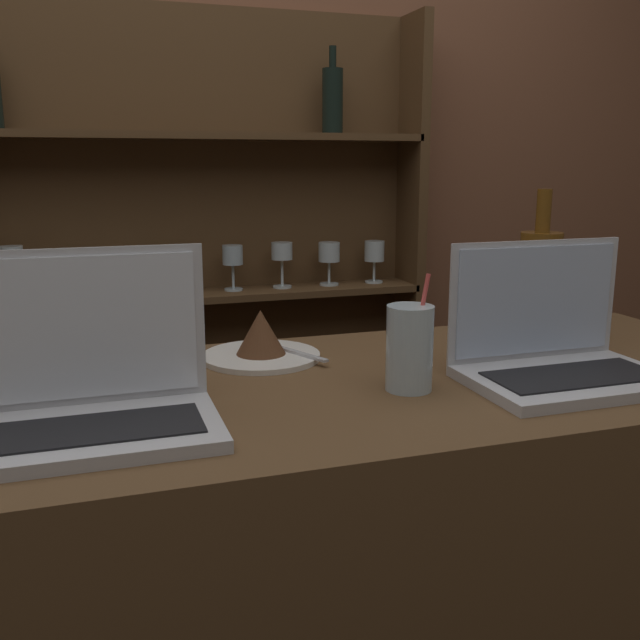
{
  "coord_description": "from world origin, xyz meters",
  "views": [
    {
      "loc": [
        -0.29,
        -0.75,
        1.37
      ],
      "look_at": [
        0.07,
        0.35,
        1.11
      ],
      "focal_mm": 40.0,
      "sensor_mm": 36.0,
      "label": 1
    }
  ],
  "objects_px": {
    "laptop_far": "(557,350)",
    "cake_plate": "(261,342)",
    "laptop_near": "(85,391)",
    "water_glass": "(410,348)",
    "wine_bottle_amber": "(539,284)"
  },
  "relations": [
    {
      "from": "cake_plate",
      "to": "wine_bottle_amber",
      "type": "xyz_separation_m",
      "value": [
        0.57,
        -0.03,
        0.08
      ]
    },
    {
      "from": "laptop_near",
      "to": "cake_plate",
      "type": "distance_m",
      "value": 0.42
    },
    {
      "from": "laptop_far",
      "to": "cake_plate",
      "type": "distance_m",
      "value": 0.52
    },
    {
      "from": "laptop_far",
      "to": "cake_plate",
      "type": "height_order",
      "value": "laptop_far"
    },
    {
      "from": "laptop_far",
      "to": "cake_plate",
      "type": "bearing_deg",
      "value": 148.31
    },
    {
      "from": "laptop_far",
      "to": "laptop_near",
      "type": "bearing_deg",
      "value": -179.65
    },
    {
      "from": "laptop_far",
      "to": "water_glass",
      "type": "bearing_deg",
      "value": 175.07
    },
    {
      "from": "water_glass",
      "to": "cake_plate",
      "type": "bearing_deg",
      "value": 125.93
    },
    {
      "from": "cake_plate",
      "to": "water_glass",
      "type": "bearing_deg",
      "value": -54.07
    },
    {
      "from": "cake_plate",
      "to": "laptop_far",
      "type": "bearing_deg",
      "value": -31.69
    },
    {
      "from": "laptop_near",
      "to": "cake_plate",
      "type": "relative_size",
      "value": 1.58
    },
    {
      "from": "cake_plate",
      "to": "water_glass",
      "type": "xyz_separation_m",
      "value": [
        0.18,
        -0.25,
        0.04
      ]
    },
    {
      "from": "cake_plate",
      "to": "wine_bottle_amber",
      "type": "height_order",
      "value": "wine_bottle_amber"
    },
    {
      "from": "laptop_near",
      "to": "cake_plate",
      "type": "bearing_deg",
      "value": 41.87
    },
    {
      "from": "water_glass",
      "to": "wine_bottle_amber",
      "type": "relative_size",
      "value": 0.61
    }
  ]
}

